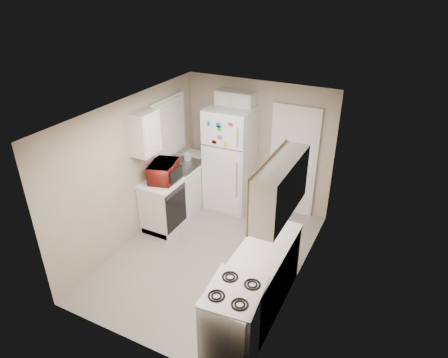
% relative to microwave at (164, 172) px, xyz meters
% --- Properties ---
extents(floor, '(3.80, 3.80, 0.00)m').
position_rel_microwave_xyz_m(floor, '(1.11, -0.44, -1.05)').
color(floor, '#AAA399').
rests_on(floor, ground).
extents(ceiling, '(3.80, 3.80, 0.00)m').
position_rel_microwave_xyz_m(ceiling, '(1.11, -0.44, 1.35)').
color(ceiling, white).
rests_on(ceiling, floor).
extents(wall_left, '(3.80, 3.80, 0.00)m').
position_rel_microwave_xyz_m(wall_left, '(-0.29, -0.44, 0.15)').
color(wall_left, '#B2A08C').
rests_on(wall_left, floor).
extents(wall_right, '(3.80, 3.80, 0.00)m').
position_rel_microwave_xyz_m(wall_right, '(2.51, -0.44, 0.15)').
color(wall_right, '#B2A08C').
rests_on(wall_right, floor).
extents(wall_back, '(2.80, 2.80, 0.00)m').
position_rel_microwave_xyz_m(wall_back, '(1.11, 1.46, 0.15)').
color(wall_back, '#B2A08C').
rests_on(wall_back, floor).
extents(wall_front, '(2.80, 2.80, 0.00)m').
position_rel_microwave_xyz_m(wall_front, '(1.11, -2.34, 0.15)').
color(wall_front, '#B2A08C').
rests_on(wall_front, floor).
extents(left_counter, '(0.60, 1.80, 0.90)m').
position_rel_microwave_xyz_m(left_counter, '(0.01, 0.46, -0.60)').
color(left_counter, silver).
rests_on(left_counter, floor).
extents(dishwasher, '(0.03, 0.58, 0.72)m').
position_rel_microwave_xyz_m(dishwasher, '(0.30, -0.14, -0.56)').
color(dishwasher, black).
rests_on(dishwasher, floor).
extents(sink, '(0.54, 0.74, 0.16)m').
position_rel_microwave_xyz_m(sink, '(0.01, 0.61, -0.19)').
color(sink, gray).
rests_on(sink, left_counter).
extents(microwave, '(0.65, 0.47, 0.39)m').
position_rel_microwave_xyz_m(microwave, '(0.00, 0.00, 0.00)').
color(microwave, maroon).
rests_on(microwave, left_counter).
extents(soap_bottle, '(0.11, 0.11, 0.21)m').
position_rel_microwave_xyz_m(soap_bottle, '(-0.04, 0.84, -0.05)').
color(soap_bottle, white).
rests_on(soap_bottle, left_counter).
extents(window_blinds, '(0.10, 0.98, 1.08)m').
position_rel_microwave_xyz_m(window_blinds, '(-0.25, 0.61, 0.55)').
color(window_blinds, silver).
rests_on(window_blinds, wall_left).
extents(upper_cabinet_left, '(0.30, 0.45, 0.70)m').
position_rel_microwave_xyz_m(upper_cabinet_left, '(-0.14, -0.22, 0.75)').
color(upper_cabinet_left, silver).
rests_on(upper_cabinet_left, wall_left).
extents(refrigerator, '(0.82, 0.80, 1.95)m').
position_rel_microwave_xyz_m(refrigerator, '(0.70, 1.14, -0.07)').
color(refrigerator, white).
rests_on(refrigerator, floor).
extents(cabinet_over_fridge, '(0.70, 0.30, 0.40)m').
position_rel_microwave_xyz_m(cabinet_over_fridge, '(0.71, 1.31, 0.95)').
color(cabinet_over_fridge, silver).
rests_on(cabinet_over_fridge, wall_back).
extents(interior_door, '(0.86, 0.06, 2.08)m').
position_rel_microwave_xyz_m(interior_door, '(1.81, 1.42, -0.03)').
color(interior_door, white).
rests_on(interior_door, floor).
extents(right_counter, '(0.60, 2.00, 0.90)m').
position_rel_microwave_xyz_m(right_counter, '(2.21, -1.24, -0.60)').
color(right_counter, silver).
rests_on(right_counter, floor).
extents(stove, '(0.68, 0.81, 0.92)m').
position_rel_microwave_xyz_m(stove, '(2.20, -1.86, -0.59)').
color(stove, white).
rests_on(stove, floor).
extents(upper_cabinet_right, '(0.30, 1.20, 0.70)m').
position_rel_microwave_xyz_m(upper_cabinet_right, '(2.36, -0.94, 0.75)').
color(upper_cabinet_right, silver).
rests_on(upper_cabinet_right, wall_right).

